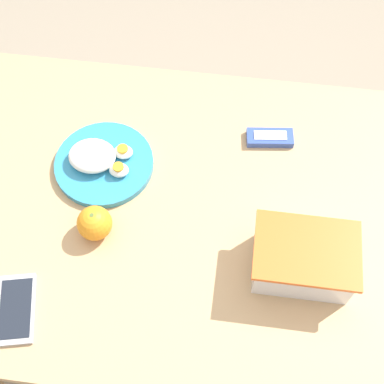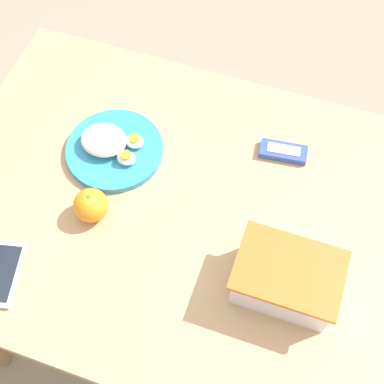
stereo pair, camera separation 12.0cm
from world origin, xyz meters
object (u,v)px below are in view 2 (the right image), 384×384
(candy_bar, at_px, (283,152))
(cell_phone, at_px, (1,273))
(orange_fruit, at_px, (91,205))
(rice_plate, at_px, (113,147))
(food_container, at_px, (286,280))

(candy_bar, xyz_separation_m, cell_phone, (0.49, 0.49, -0.00))
(cell_phone, bearing_deg, orange_fruit, -122.21)
(rice_plate, distance_m, candy_bar, 0.41)
(food_container, relative_size, cell_phone, 1.33)
(food_container, distance_m, orange_fruit, 0.45)
(orange_fruit, height_order, candy_bar, orange_fruit)
(food_container, height_order, candy_bar, food_container)
(rice_plate, xyz_separation_m, candy_bar, (-0.39, -0.13, -0.01))
(orange_fruit, xyz_separation_m, candy_bar, (-0.36, -0.30, -0.03))
(food_container, distance_m, cell_phone, 0.60)
(food_container, bearing_deg, orange_fruit, -3.95)
(cell_phone, bearing_deg, food_container, -163.73)
(rice_plate, bearing_deg, candy_bar, -161.91)
(orange_fruit, distance_m, cell_phone, 0.24)
(food_container, height_order, orange_fruit, food_container)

